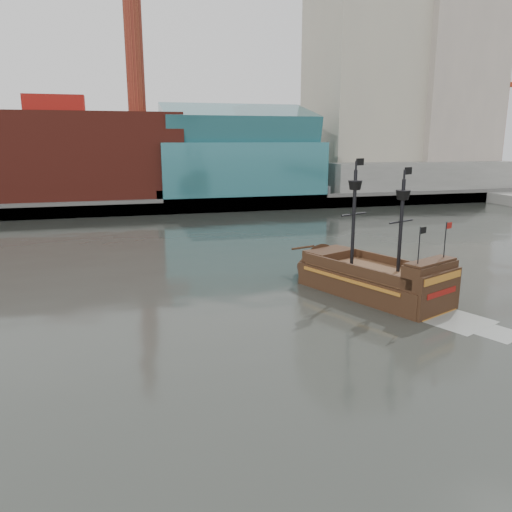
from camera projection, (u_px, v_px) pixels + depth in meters
name	position (u px, v px, depth m)	size (l,w,h in m)	color
ground	(353.00, 370.00, 28.02)	(400.00, 400.00, 0.00)	#262924
promenade_far	(174.00, 191.00, 114.16)	(220.00, 60.00, 2.00)	slate
seawall	(192.00, 206.00, 86.39)	(220.00, 1.00, 2.60)	#4C4C49
skyline	(199.00, 80.00, 103.10)	(149.00, 45.00, 62.00)	brown
crane_a	(502.00, 111.00, 120.79)	(22.50, 4.00, 32.25)	slate
crane_b	(503.00, 127.00, 133.46)	(19.10, 4.00, 26.25)	slate
pirate_ship	(374.00, 283.00, 41.06)	(10.47, 16.54, 11.94)	black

